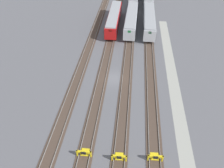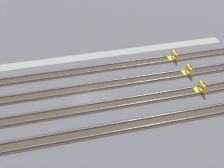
% 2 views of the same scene
% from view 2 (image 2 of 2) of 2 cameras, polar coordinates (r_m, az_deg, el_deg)
% --- Properties ---
extents(ground_plane, '(400.00, 400.00, 0.00)m').
position_cam_2_polar(ground_plane, '(44.71, -4.72, -2.56)').
color(ground_plane, '#5B5B60').
extents(service_walkway, '(54.00, 2.00, 0.01)m').
position_cam_2_polar(service_walkway, '(53.66, -6.85, 4.70)').
color(service_walkway, '#9E9E93').
rests_on(service_walkway, ground).
extents(rail_track_nearest, '(90.00, 2.23, 0.21)m').
position_cam_2_polar(rail_track_nearest, '(50.18, -6.14, 2.32)').
color(rail_track_nearest, '#47382D').
rests_on(rail_track_nearest, ground).
extents(rail_track_near_inner, '(90.00, 2.24, 0.21)m').
position_cam_2_polar(rail_track_near_inner, '(46.47, -5.23, -0.78)').
color(rail_track_near_inner, '#47382D').
rests_on(rail_track_near_inner, ground).
extents(rail_track_middle, '(90.00, 2.24, 0.21)m').
position_cam_2_polar(rail_track_middle, '(42.93, -4.17, -4.40)').
color(rail_track_middle, '#47382D').
rests_on(rail_track_middle, ground).
extents(rail_track_far_inner, '(90.00, 2.23, 0.21)m').
position_cam_2_polar(rail_track_far_inner, '(39.62, -2.91, -8.65)').
color(rail_track_far_inner, '#47382D').
rests_on(rail_track_far_inner, ground).
extents(bumper_stop_nearest_track, '(1.37, 2.01, 1.22)m').
position_cam_2_polar(bumper_stop_nearest_track, '(53.97, 11.12, 5.07)').
color(bumper_stop_nearest_track, yellow).
rests_on(bumper_stop_nearest_track, ground).
extents(bumper_stop_near_inner_track, '(1.36, 2.01, 1.22)m').
position_cam_2_polar(bumper_stop_near_inner_track, '(50.74, 13.64, 2.46)').
color(bumper_stop_near_inner_track, yellow).
rests_on(bumper_stop_near_inner_track, ground).
extents(bumper_stop_middle_track, '(1.35, 2.00, 1.22)m').
position_cam_2_polar(bumper_stop_middle_track, '(47.46, 15.82, -0.60)').
color(bumper_stop_middle_track, yellow).
rests_on(bumper_stop_middle_track, ground).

